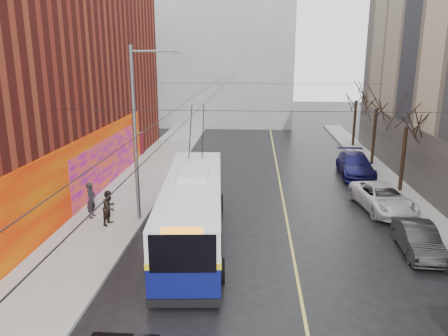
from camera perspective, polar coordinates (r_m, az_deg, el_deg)
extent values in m
cube|color=gray|center=(25.93, -13.51, -4.86)|extent=(4.00, 60.00, 0.15)
cube|color=gray|center=(26.44, 24.50, -5.44)|extent=(2.00, 60.00, 0.15)
cube|color=#BFB74C|center=(26.73, 7.72, -4.14)|extent=(0.12, 50.00, 0.01)
cube|color=orange|center=(24.26, -19.61, -1.91)|extent=(0.08, 28.00, 4.00)
cube|color=#9505A6|center=(29.73, -14.95, 0.64)|extent=(0.06, 12.00, 3.20)
cube|color=#4C4742|center=(28.04, 25.41, -0.31)|extent=(0.06, 36.00, 4.00)
cube|color=gray|center=(56.53, -1.77, 15.18)|extent=(20.00, 12.00, 18.00)
cylinder|color=slate|center=(22.46, -11.55, 3.94)|extent=(0.20, 0.20, 9.00)
cube|color=maroon|center=(22.42, -10.65, 3.19)|extent=(0.04, 0.60, 1.10)
cylinder|color=slate|center=(21.78, -8.99, 14.85)|extent=(2.40, 0.10, 0.10)
cube|color=slate|center=(21.56, -6.03, 14.68)|extent=(0.50, 0.22, 0.12)
cylinder|color=black|center=(26.59, -3.58, 9.56)|extent=(0.02, 60.00, 0.02)
cylinder|color=black|center=(26.47, -1.40, 9.56)|extent=(0.02, 60.00, 0.02)
cylinder|color=black|center=(17.38, 5.03, 7.42)|extent=(18.00, 0.02, 0.02)
cylinder|color=black|center=(33.32, 4.65, 10.94)|extent=(18.00, 0.02, 0.02)
cylinder|color=black|center=(29.51, 22.32, 0.92)|extent=(0.24, 0.24, 4.20)
cylinder|color=black|center=(36.05, 18.99, 3.80)|extent=(0.24, 0.24, 4.48)
cylinder|color=black|center=(42.76, 16.66, 5.53)|extent=(0.24, 0.24, 4.37)
ellipsoid|color=slate|center=(21.62, -0.01, 12.14)|extent=(0.44, 0.20, 0.12)
ellipsoid|color=slate|center=(23.02, -1.06, 11.20)|extent=(0.44, 0.20, 0.12)
ellipsoid|color=slate|center=(22.61, -2.79, 8.02)|extent=(0.44, 0.20, 0.12)
cube|color=#0A0E4E|center=(20.70, -4.03, -7.02)|extent=(3.52, 11.96, 1.47)
cube|color=silver|center=(20.23, -4.10, -3.40)|extent=(3.52, 11.96, 1.28)
cube|color=gold|center=(20.44, -4.06, -5.10)|extent=(3.56, 12.01, 0.22)
cube|color=black|center=(14.81, -5.44, -11.10)|extent=(2.26, 0.23, 1.38)
cube|color=black|center=(25.93, -3.33, 0.37)|extent=(2.26, 0.23, 1.18)
cube|color=black|center=(20.38, -7.74, -3.66)|extent=(0.93, 10.78, 0.98)
cube|color=black|center=(20.22, -0.41, -3.66)|extent=(0.93, 10.78, 0.98)
cube|color=silver|center=(20.94, -3.98, -0.52)|extent=(1.61, 3.05, 0.29)
cube|color=black|center=(15.66, -5.28, -17.16)|extent=(2.56, 0.33, 0.29)
cylinder|color=black|center=(17.46, -9.06, -13.13)|extent=(0.37, 1.00, 0.98)
cylinder|color=black|center=(17.28, -0.41, -13.25)|extent=(0.37, 1.00, 0.98)
cylinder|color=black|center=(24.63, -6.47, -4.56)|extent=(0.37, 1.00, 0.98)
cylinder|color=black|center=(24.50, -0.49, -4.57)|extent=(0.37, 1.00, 0.98)
cylinder|color=black|center=(24.01, -4.40, 4.94)|extent=(0.34, 3.41, 2.42)
cylinder|color=black|center=(23.97, -2.76, 4.95)|extent=(0.34, 3.41, 2.42)
imported|color=#252628|center=(21.29, 24.03, -8.50)|extent=(1.56, 4.07, 1.32)
imported|color=white|center=(26.21, 20.06, -3.66)|extent=(3.12, 5.48, 1.44)
imported|color=navy|center=(32.86, 16.77, 0.39)|extent=(2.44, 5.58, 1.60)
imported|color=#99989D|center=(29.57, -3.68, -0.58)|extent=(2.27, 4.78, 1.58)
imported|color=black|center=(24.10, -16.95, -4.02)|extent=(0.48, 0.71, 1.92)
imported|color=black|center=(22.92, -14.74, -5.01)|extent=(0.87, 1.01, 1.78)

